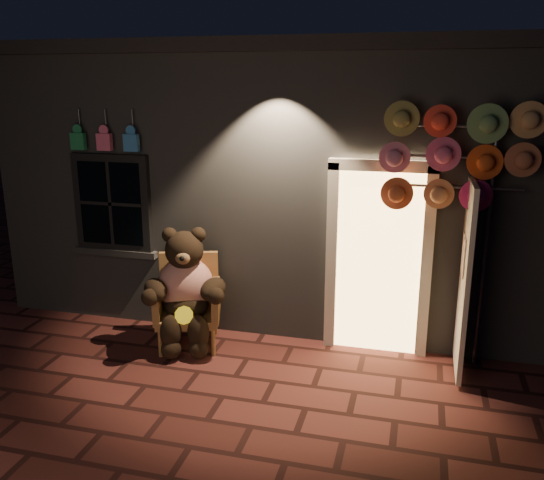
% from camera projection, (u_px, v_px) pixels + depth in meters
% --- Properties ---
extents(ground, '(60.00, 60.00, 0.00)m').
position_uv_depth(ground, '(222.00, 397.00, 5.65)').
color(ground, maroon).
rests_on(ground, ground).
extents(shop_building, '(7.30, 5.95, 3.51)m').
position_uv_depth(shop_building, '(305.00, 165.00, 8.91)').
color(shop_building, slate).
rests_on(shop_building, ground).
extents(wicker_armchair, '(0.87, 0.83, 1.05)m').
position_uv_depth(wicker_armchair, '(188.00, 300.00, 6.71)').
color(wicker_armchair, '#97603A').
rests_on(wicker_armchair, ground).
extents(teddy_bear, '(0.97, 0.89, 1.40)m').
position_uv_depth(teddy_bear, '(185.00, 289.00, 6.53)').
color(teddy_bear, red).
rests_on(teddy_bear, ground).
extents(hat_rack, '(1.58, 0.22, 2.79)m').
position_uv_depth(hat_rack, '(456.00, 158.00, 5.74)').
color(hat_rack, '#59595E').
rests_on(hat_rack, ground).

